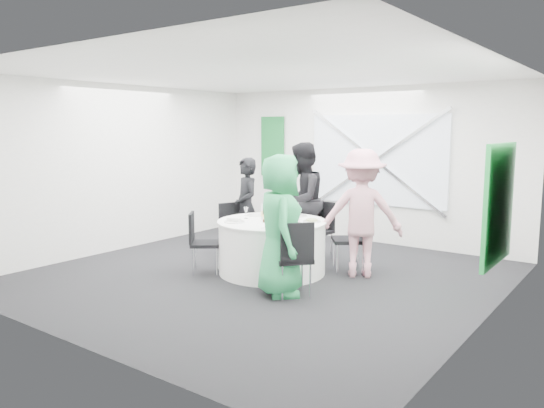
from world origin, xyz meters
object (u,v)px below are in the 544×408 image
Objects in this scene: clear_water_bottle at (264,212)px; person_woman_pink at (361,213)px; chair_back_left at (233,226)px; person_man_back_left at (246,207)px; chair_back at (320,226)px; chair_front_left at (200,238)px; person_woman_green at (280,225)px; person_man_back at (302,201)px; green_water_bottle at (281,213)px; chair_front_right at (295,253)px; chair_back_right at (355,233)px; banquet_table at (272,247)px.

person_woman_pink is at bearing 25.89° from clear_water_bottle.
person_man_back_left reaches higher than chair_back_left.
chair_back is at bearing 76.99° from clear_water_bottle.
chair_front_left is at bearing -111.86° from chair_back.
person_woman_green reaches higher than clear_water_bottle.
person_man_back is 1.05× the size of person_woman_green.
chair_front_right is at bearing -46.65° from green_water_bottle.
person_man_back is 1.95m from person_woman_green.
person_woman_pink reaches higher than green_water_bottle.
chair_back_right is 0.55× the size of person_woman_green.
clear_water_bottle is at bearing -85.70° from chair_front_right.
chair_back_right reaches higher than chair_front_left.
green_water_bottle is at bearing -83.54° from chair_back.
person_man_back reaches higher than chair_back_right.
person_woman_green is at bearing -102.56° from chair_back_left.
clear_water_bottle reaches higher than banquet_table.
chair_front_left is at bearing -141.98° from banquet_table.
person_man_back_left is 0.91m from person_man_back.
green_water_bottle reaches higher than chair_front_right.
person_man_back is (-1.06, 1.78, 0.36)m from chair_front_right.
chair_back is 1.41m from chair_back_left.
person_man_back_left reaches higher than chair_back_right.
chair_back_right is (2.04, 0.30, 0.06)m from chair_back_left.
chair_back_right is at bearing -52.21° from person_woman_green.
chair_back reaches higher than chair_back_left.
person_man_back is at bearing 98.59° from banquet_table.
clear_water_bottle reaches higher than chair_back_left.
banquet_table is 0.87× the size of person_woman_pink.
person_man_back reaches higher than person_man_back_left.
chair_back is (0.11, 1.14, 0.15)m from banquet_table.
chair_back is 2.01m from person_woman_green.
person_man_back is at bearing -46.78° from person_woman_pink.
chair_back_left is at bearing -23.10° from chair_front_left.
chair_back_left is 2.33m from chair_front_right.
chair_back is at bearing -117.13° from chair_front_right.
chair_front_right is (-0.04, -1.49, -0.01)m from chair_back_right.
person_woman_green is at bearing -67.80° from chair_back.
person_woman_green is 0.97m from green_water_bottle.
person_woman_pink reaches higher than chair_front_right.
person_woman_green reaches higher than banquet_table.
person_woman_pink is at bearing -23.01° from chair_back.
green_water_bottle is (-0.55, 0.81, 0.00)m from person_woman_green.
person_woman_green reaches higher than chair_back_right.
person_man_back_left is 1.20m from green_water_bottle.
chair_back is at bearing -65.59° from chair_front_left.
person_woman_green reaches higher than green_water_bottle.
person_man_back reaches higher than person_woman_green.
chair_front_left is at bearing -89.68° from chair_back_right.
chair_front_right is 3.36× the size of clear_water_bottle.
chair_front_right is at bearing -36.13° from clear_water_bottle.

